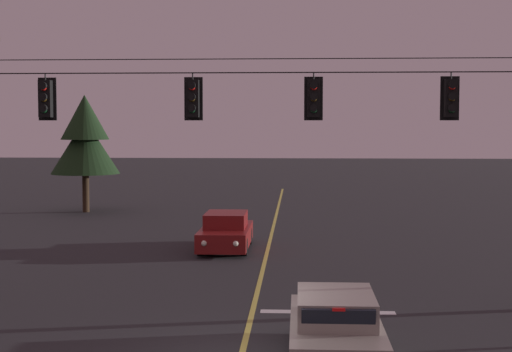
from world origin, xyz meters
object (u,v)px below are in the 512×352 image
object	(u,v)px
traffic_light_centre	(314,98)
car_oncoming_lead	(226,232)
tree_verge_far	(85,138)
car_waiting_near_lane	(335,329)
traffic_light_right_inner	(451,98)
traffic_light_left_inner	(193,98)
traffic_light_leftmost	(45,99)

from	to	relation	value
traffic_light_centre	car_oncoming_lead	bearing A→B (deg)	109.13
tree_verge_far	car_waiting_near_lane	bearing A→B (deg)	-64.47
car_oncoming_lead	tree_verge_far	size ratio (longest dim) A/B	0.71
traffic_light_right_inner	car_oncoming_lead	size ratio (longest dim) A/B	0.28
traffic_light_left_inner	car_waiting_near_lane	world-z (taller)	traffic_light_left_inner
traffic_light_centre	tree_verge_far	bearing A→B (deg)	119.46
traffic_light_leftmost	car_oncoming_lead	xyz separation A→B (m)	(3.85, 8.98, -4.75)
tree_verge_far	traffic_light_leftmost	bearing A→B (deg)	-77.03
traffic_light_centre	tree_verge_far	world-z (taller)	tree_verge_far
traffic_light_centre	car_waiting_near_lane	world-z (taller)	traffic_light_centre
traffic_light_centre	tree_verge_far	distance (m)	23.96
car_waiting_near_lane	tree_verge_far	distance (m)	28.34
traffic_light_leftmost	tree_verge_far	world-z (taller)	tree_verge_far
traffic_light_leftmost	tree_verge_far	size ratio (longest dim) A/B	0.19
traffic_light_right_inner	traffic_light_left_inner	bearing A→B (deg)	180.00
traffic_light_leftmost	tree_verge_far	distance (m)	21.42
traffic_light_left_inner	car_waiting_near_lane	bearing A→B (deg)	-52.79
car_waiting_near_lane	car_oncoming_lead	distance (m)	14.00
car_oncoming_lead	tree_verge_far	bearing A→B (deg)	126.14
traffic_light_centre	traffic_light_right_inner	distance (m)	3.46
traffic_light_leftmost	car_waiting_near_lane	size ratio (longest dim) A/B	0.28
traffic_light_leftmost	car_oncoming_lead	bearing A→B (deg)	66.80
traffic_light_left_inner	tree_verge_far	world-z (taller)	tree_verge_far
car_oncoming_lead	traffic_light_right_inner	bearing A→B (deg)	-53.77
traffic_light_left_inner	traffic_light_right_inner	bearing A→B (deg)	0.00
traffic_light_centre	traffic_light_left_inner	bearing A→B (deg)	180.00
traffic_light_centre	tree_verge_far	xyz separation A→B (m)	(-11.76, 20.82, -1.44)
traffic_light_right_inner	traffic_light_leftmost	bearing A→B (deg)	180.00
traffic_light_right_inner	car_oncoming_lead	world-z (taller)	traffic_light_right_inner
car_waiting_near_lane	tree_verge_far	world-z (taller)	tree_verge_far
traffic_light_left_inner	traffic_light_centre	bearing A→B (deg)	0.00
traffic_light_leftmost	traffic_light_right_inner	distance (m)	10.43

